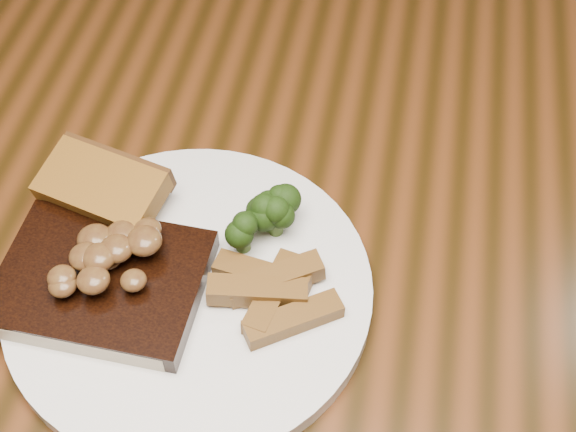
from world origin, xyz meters
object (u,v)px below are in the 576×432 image
(chair_far, at_px, (296,55))
(plate, at_px, (189,291))
(steak, at_px, (102,283))
(garlic_bread, at_px, (106,202))
(dining_table, at_px, (287,293))
(potato_wedges, at_px, (269,304))

(chair_far, height_order, plate, chair_far)
(chair_far, relative_size, steak, 5.36)
(chair_far, xyz_separation_m, steak, (-0.04, -0.66, 0.32))
(garlic_bread, bearing_deg, dining_table, 19.35)
(steak, bearing_deg, chair_far, 88.54)
(dining_table, height_order, potato_wedges, potato_wedges)
(steak, bearing_deg, potato_wedges, 3.43)
(dining_table, relative_size, potato_wedges, 16.15)
(plate, xyz_separation_m, garlic_bread, (-0.09, 0.06, 0.02))
(garlic_bread, bearing_deg, potato_wedges, -11.18)
(chair_far, height_order, garlic_bread, chair_far)
(steak, relative_size, potato_wedges, 1.57)
(plate, distance_m, potato_wedges, 0.07)
(chair_far, bearing_deg, garlic_bread, 81.14)
(dining_table, xyz_separation_m, chair_far, (-0.09, 0.57, -0.20))
(garlic_bread, bearing_deg, plate, -21.24)
(chair_far, distance_m, steak, 0.74)
(dining_table, bearing_deg, garlic_bread, -175.24)
(plate, relative_size, steak, 1.87)
(chair_far, bearing_deg, plate, 89.41)
(steak, distance_m, garlic_bread, 0.08)
(steak, height_order, potato_wedges, potato_wedges)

